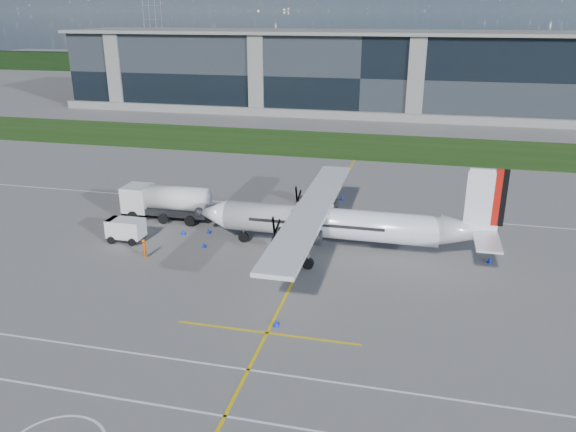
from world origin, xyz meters
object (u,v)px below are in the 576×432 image
ground_crew_person (144,247)px  safety_cone_tail (490,260)px  pylon_west (153,24)px  baggage_tug (126,230)px  safety_cone_nose_port (204,245)px  fuel_tanker_truck (161,202)px  safety_cone_fwd (183,232)px  turboprop_aircraft (341,207)px  safety_cone_nose_stbd (209,231)px  safety_cone_stbdwing (342,198)px  safety_cone_portwing (276,323)px

ground_crew_person → safety_cone_tail: size_ratio=3.79×
pylon_west → baggage_tug: 159.56m
ground_crew_person → safety_cone_nose_port: size_ratio=3.79×
fuel_tanker_truck → safety_cone_fwd: bearing=-42.3°
turboprop_aircraft → safety_cone_nose_port: turboprop_aircraft is taller
fuel_tanker_truck → safety_cone_nose_stbd: fuel_tanker_truck is taller
ground_crew_person → safety_cone_stbdwing: bearing=-50.5°
turboprop_aircraft → ground_crew_person: (-15.39, -5.16, -3.03)m
safety_cone_portwing → safety_cone_tail: bearing=43.1°
ground_crew_person → safety_cone_tail: (27.62, 5.62, -0.70)m
pylon_west → safety_cone_nose_port: bearing=-62.8°
safety_cone_tail → ground_crew_person: bearing=-168.5°
pylon_west → safety_cone_fwd: bearing=-63.3°
safety_cone_fwd → fuel_tanker_truck: bearing=137.7°
turboprop_aircraft → safety_cone_fwd: size_ratio=53.04×
pylon_west → safety_cone_nose_stbd: (73.28, -140.86, -14.75)m
turboprop_aircraft → safety_cone_stbdwing: (-1.69, 13.61, -3.73)m
safety_cone_tail → safety_cone_nose_stbd: same height
pylon_west → fuel_tanker_truck: 154.32m
pylon_west → safety_cone_portwing: 176.65m
pylon_west → safety_cone_nose_stbd: 159.47m
fuel_tanker_truck → ground_crew_person: bearing=-72.9°
pylon_west → baggage_tug: (66.86, -144.21, -14.00)m
turboprop_aircraft → safety_cone_nose_stbd: 12.87m
baggage_tug → safety_cone_nose_stbd: 7.29m
ground_crew_person → safety_cone_nose_stbd: bearing=-40.6°
baggage_tug → safety_cone_portwing: 19.77m
safety_cone_tail → safety_cone_portwing: bearing=-136.9°
safety_cone_nose_stbd → safety_cone_fwd: (-2.19, -0.71, 0.00)m
fuel_tanker_truck → safety_cone_tail: 30.62m
turboprop_aircraft → safety_cone_portwing: 13.70m
safety_cone_portwing → safety_cone_fwd: bearing=132.3°
safety_cone_stbdwing → safety_cone_fwd: bearing=-134.2°
ground_crew_person → safety_cone_nose_stbd: (3.13, 6.35, -0.70)m
pylon_west → turboprop_aircraft: (85.55, -142.04, -11.02)m
fuel_tanker_truck → safety_cone_nose_stbd: (5.91, -2.67, -1.45)m
ground_crew_person → safety_cone_nose_stbd: ground_crew_person is taller
fuel_tanker_truck → safety_cone_nose_stbd: size_ratio=18.15×
baggage_tug → ground_crew_person: (3.30, -3.00, -0.06)m
pylon_west → turboprop_aircraft: pylon_west is taller
baggage_tug → safety_cone_tail: size_ratio=6.69×
pylon_west → turboprop_aircraft: bearing=-58.9°
turboprop_aircraft → safety_cone_stbdwing: bearing=97.1°
pylon_west → baggage_tug: pylon_west is taller
pylon_west → ground_crew_person: 163.67m
baggage_tug → pylon_west: bearing=114.9°
safety_cone_portwing → safety_cone_fwd: (-12.27, 13.47, 0.00)m
safety_cone_portwing → fuel_tanker_truck: bearing=133.5°
safety_cone_nose_stbd → fuel_tanker_truck: bearing=155.7°
safety_cone_stbdwing → safety_cone_portwing: bearing=-91.1°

